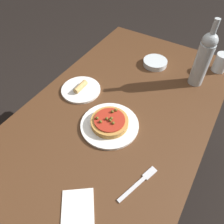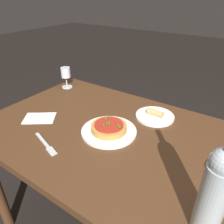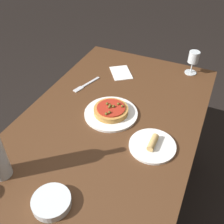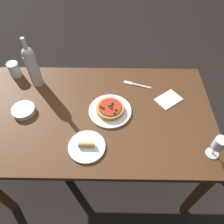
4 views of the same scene
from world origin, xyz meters
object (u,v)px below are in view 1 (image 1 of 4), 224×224
at_px(dining_table, 117,124).
at_px(side_plate, 81,89).
at_px(fork, 140,182).
at_px(dinner_plate, 110,125).
at_px(pizza, 110,122).
at_px(wine_bottle, 203,58).
at_px(water_cup, 221,63).
at_px(side_bowl, 155,63).

relative_size(dining_table, side_plate, 7.12).
distance_m(dining_table, fork, 0.37).
height_order(dining_table, side_plate, side_plate).
relative_size(dinner_plate, side_plate, 1.29).
bearing_deg(side_plate, pizza, 64.19).
height_order(dinner_plate, wine_bottle, wine_bottle).
xyz_separation_m(wine_bottle, side_plate, (0.37, -0.48, -0.14)).
bearing_deg(fork, water_cup, 12.18).
bearing_deg(water_cup, dining_table, -29.81).
bearing_deg(water_cup, side_plate, -46.20).
bearing_deg(water_cup, pizza, -25.57).
bearing_deg(pizza, wine_bottle, 154.32).
bearing_deg(dining_table, side_bowl, 179.79).
relative_size(pizza, fork, 0.89).
distance_m(dinner_plate, side_bowl, 0.52).
bearing_deg(fork, pizza, 72.38).
distance_m(fork, side_plate, 0.56).
bearing_deg(water_cup, fork, -5.68).
bearing_deg(pizza, dining_table, -173.31).
distance_m(water_cup, side_plate, 0.78).
height_order(dinner_plate, side_plate, side_plate).
bearing_deg(dinner_plate, side_bowl, -178.99).
distance_m(dining_table, pizza, 0.15).
distance_m(dinner_plate, fork, 0.29).
height_order(dinner_plate, fork, dinner_plate).
relative_size(pizza, water_cup, 1.62).
bearing_deg(side_plate, fork, 59.25).
height_order(water_cup, fork, water_cup).
height_order(pizza, side_bowl, pizza).
bearing_deg(side_plate, wine_bottle, 127.46).
bearing_deg(dinner_plate, wine_bottle, 154.34).
relative_size(dining_table, side_bowl, 10.40).
distance_m(dining_table, water_cup, 0.67).
xyz_separation_m(pizza, side_plate, (-0.12, -0.25, -0.02)).
bearing_deg(water_cup, dinner_plate, -25.56).
height_order(dinner_plate, side_bowl, side_bowl).
xyz_separation_m(pizza, side_bowl, (-0.52, -0.01, -0.01)).
bearing_deg(wine_bottle, pizza, -25.68).
bearing_deg(side_bowl, pizza, 0.99).
height_order(wine_bottle, side_bowl, wine_bottle).
height_order(dining_table, dinner_plate, dinner_plate).
distance_m(wine_bottle, water_cup, 0.21).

